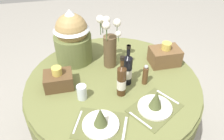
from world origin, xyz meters
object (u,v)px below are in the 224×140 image
flower_vase (110,44)px  gift_tub_back_left (72,35)px  woven_basket_side_right (165,56)px  place_setting_left (101,121)px  woven_basket_side_left (58,80)px  wine_bottle_centre (122,80)px  tumbler_near_right (82,92)px  dining_table (113,94)px  pepper_mill (145,75)px  wine_bottle_left (128,69)px  place_setting_right (155,104)px

flower_vase → gift_tub_back_left: gift_tub_back_left is taller
gift_tub_back_left → woven_basket_side_right: size_ratio=1.88×
flower_vase → woven_basket_side_right: 0.49m
place_setting_left → woven_basket_side_left: woven_basket_side_left is taller
wine_bottle_centre → tumbler_near_right: 0.30m
tumbler_near_right → woven_basket_side_right: 0.80m
dining_table → tumbler_near_right: bearing=-151.4°
tumbler_near_right → pepper_mill: pepper_mill is taller
tumbler_near_right → place_setting_left: bearing=-72.5°
wine_bottle_left → pepper_mill: bearing=-13.8°
dining_table → wine_bottle_centre: 0.32m
dining_table → woven_basket_side_right: bearing=15.4°
place_setting_right → woven_basket_side_right: woven_basket_side_right is taller
place_setting_left → tumbler_near_right: place_setting_left is taller
flower_vase → wine_bottle_left: size_ratio=1.30×
pepper_mill → woven_basket_side_left: (-0.66, 0.11, -0.01)m
tumbler_near_right → woven_basket_side_left: size_ratio=0.53×
wine_bottle_centre → woven_basket_side_left: (-0.45, 0.18, -0.06)m
gift_tub_back_left → dining_table: bearing=-53.3°
flower_vase → pepper_mill: flower_vase is taller
pepper_mill → gift_tub_back_left: (-0.51, 0.45, 0.17)m
flower_vase → woven_basket_side_right: (0.47, -0.08, -0.13)m
place_setting_right → woven_basket_side_right: (0.27, 0.49, 0.03)m
woven_basket_side_left → woven_basket_side_right: (0.91, 0.11, 0.01)m
place_setting_right → flower_vase: 0.62m
gift_tub_back_left → wine_bottle_left: bearing=-48.0°
flower_vase → tumbler_near_right: (-0.28, -0.36, -0.15)m
wine_bottle_left → tumbler_near_right: wine_bottle_left is taller
pepper_mill → woven_basket_side_right: size_ratio=0.70×
wine_bottle_centre → place_setting_left: bearing=-127.7°
wine_bottle_centre → place_setting_right: bearing=-45.2°
place_setting_left → woven_basket_side_right: bearing=40.0°
place_setting_left → place_setting_right: 0.40m
wine_bottle_left → gift_tub_back_left: (-0.37, 0.41, 0.12)m
place_setting_right → woven_basket_side_left: 0.74m
place_setting_right → wine_bottle_centre: (-0.19, 0.19, 0.08)m
woven_basket_side_left → place_setting_left: bearing=-60.9°
flower_vase → gift_tub_back_left: size_ratio=0.95×
woven_basket_side_left → gift_tub_back_left: bearing=66.4°
woven_basket_side_right → woven_basket_side_left: bearing=-173.0°
dining_table → wine_bottle_left: bearing=-26.5°
wine_bottle_centre → gift_tub_back_left: 0.62m
woven_basket_side_left → place_setting_right: bearing=-30.6°
flower_vase → woven_basket_side_right: size_ratio=1.78×
wine_bottle_left → woven_basket_side_left: size_ratio=1.62×
wine_bottle_left → place_setting_left: bearing=-126.7°
place_setting_right → wine_bottle_left: wine_bottle_left is taller
wine_bottle_centre → woven_basket_side_left: wine_bottle_centre is taller
woven_basket_side_left → woven_basket_side_right: 0.92m
dining_table → tumbler_near_right: tumbler_near_right is taller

